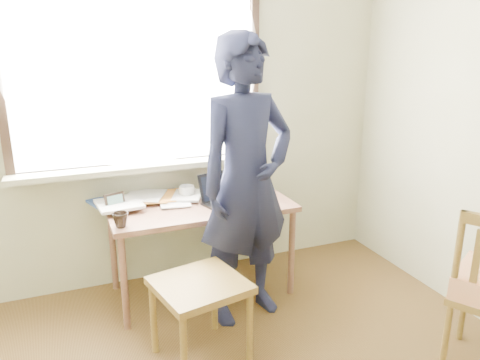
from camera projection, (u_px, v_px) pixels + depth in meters
name	position (u px, v px, depth m)	size (l,w,h in m)	color
room_shell	(270.00, 88.00, 1.73)	(3.52, 4.02, 2.61)	#B9B995
desk	(200.00, 213.00, 3.34)	(1.29, 0.64, 0.69)	brown
laptop	(223.00, 196.00, 3.33)	(0.37, 0.33, 0.21)	black
mug_white	(187.00, 192.00, 3.44)	(0.12, 0.12, 0.09)	white
mug_dark	(121.00, 220.00, 2.90)	(0.10, 0.10, 0.09)	black
mouse	(268.00, 198.00, 3.40)	(0.09, 0.06, 0.04)	black
desk_clutter	(147.00, 199.00, 3.35)	(0.89, 0.52, 0.05)	#2C4A91
book_a	(132.00, 200.00, 3.36)	(0.18, 0.24, 0.02)	white
book_b	(231.00, 187.00, 3.67)	(0.19, 0.26, 0.02)	white
picture_frame	(115.00, 202.00, 3.19)	(0.14, 0.06, 0.11)	black
work_chair	(200.00, 294.00, 2.66)	(0.57, 0.55, 0.50)	brown
person	(246.00, 182.00, 2.99)	(0.68, 0.45, 1.87)	black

